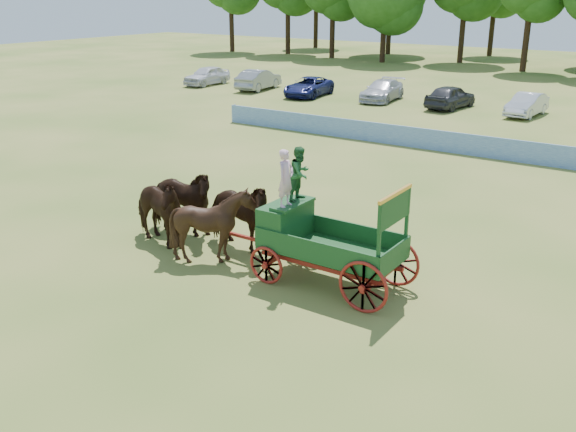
# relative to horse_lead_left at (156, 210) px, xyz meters

# --- Properties ---
(ground) EXTENTS (160.00, 160.00, 0.00)m
(ground) POSITION_rel_horse_lead_left_xyz_m (3.28, -0.94, -1.15)
(ground) COLOR olive
(ground) RESTS_ON ground
(horse_lead_left) EXTENTS (2.90, 1.72, 2.30)m
(horse_lead_left) POSITION_rel_horse_lead_left_xyz_m (0.00, 0.00, 0.00)
(horse_lead_left) COLOR #321B0D
(horse_lead_left) RESTS_ON ground
(horse_lead_right) EXTENTS (2.87, 1.60, 2.30)m
(horse_lead_right) POSITION_rel_horse_lead_left_xyz_m (0.00, 1.10, 0.00)
(horse_lead_right) COLOR #321B0D
(horse_lead_right) RESTS_ON ground
(horse_wheel_left) EXTENTS (2.34, 2.15, 2.30)m
(horse_wheel_left) POSITION_rel_horse_lead_left_xyz_m (2.40, -0.00, 0.00)
(horse_wheel_left) COLOR #321B0D
(horse_wheel_left) RESTS_ON ground
(horse_wheel_right) EXTENTS (2.76, 1.33, 2.30)m
(horse_wheel_right) POSITION_rel_horse_lead_left_xyz_m (2.40, 1.10, 0.00)
(horse_wheel_right) COLOR #321B0D
(horse_wheel_right) RESTS_ON ground
(farm_dray) EXTENTS (6.00, 2.00, 3.72)m
(farm_dray) POSITION_rel_horse_lead_left_xyz_m (5.36, 0.57, 0.47)
(farm_dray) COLOR #A02E10
(farm_dray) RESTS_ON ground
(sponsor_banner) EXTENTS (26.00, 0.08, 1.05)m
(sponsor_banner) POSITION_rel_horse_lead_left_xyz_m (2.28, 17.06, -0.62)
(sponsor_banner) COLOR #1E53A5
(sponsor_banner) RESTS_ON ground
(parked_cars) EXTENTS (49.14, 6.67, 1.62)m
(parked_cars) POSITION_rel_horse_lead_left_xyz_m (0.11, 28.85, -0.39)
(parked_cars) COLOR silver
(parked_cars) RESTS_ON ground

